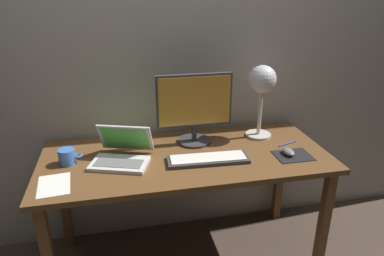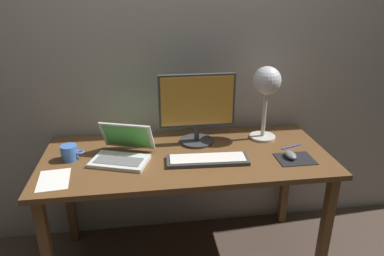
{
  "view_description": "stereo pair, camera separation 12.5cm",
  "coord_description": "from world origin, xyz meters",
  "px_view_note": "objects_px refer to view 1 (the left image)",
  "views": [
    {
      "loc": [
        -0.34,
        -1.76,
        1.64
      ],
      "look_at": [
        0.02,
        -0.05,
        0.92
      ],
      "focal_mm": 33.22,
      "sensor_mm": 36.0,
      "label": 1
    },
    {
      "loc": [
        -0.22,
        -1.78,
        1.64
      ],
      "look_at": [
        0.02,
        -0.05,
        0.92
      ],
      "focal_mm": 33.22,
      "sensor_mm": 36.0,
      "label": 2
    }
  ],
  "objects_px": {
    "laptop": "(122,151)",
    "coffee_mug": "(67,157)",
    "mouse": "(288,152)",
    "monitor": "(194,106)",
    "pen": "(288,144)",
    "keyboard_main": "(208,159)",
    "desk_lamp": "(262,85)"
  },
  "relations": [
    {
      "from": "monitor",
      "to": "keyboard_main",
      "type": "bearing_deg",
      "value": -85.65
    },
    {
      "from": "desk_lamp",
      "to": "coffee_mug",
      "type": "height_order",
      "value": "desk_lamp"
    },
    {
      "from": "keyboard_main",
      "to": "pen",
      "type": "xyz_separation_m",
      "value": [
        0.52,
        0.11,
        -0.01
      ]
    },
    {
      "from": "keyboard_main",
      "to": "coffee_mug",
      "type": "height_order",
      "value": "coffee_mug"
    },
    {
      "from": "laptop",
      "to": "pen",
      "type": "distance_m",
      "value": 0.97
    },
    {
      "from": "desk_lamp",
      "to": "coffee_mug",
      "type": "distance_m",
      "value": 1.18
    },
    {
      "from": "keyboard_main",
      "to": "mouse",
      "type": "bearing_deg",
      "value": -2.82
    },
    {
      "from": "keyboard_main",
      "to": "laptop",
      "type": "height_order",
      "value": "laptop"
    },
    {
      "from": "monitor",
      "to": "laptop",
      "type": "relative_size",
      "value": 1.22
    },
    {
      "from": "mouse",
      "to": "pen",
      "type": "distance_m",
      "value": 0.15
    },
    {
      "from": "keyboard_main",
      "to": "coffee_mug",
      "type": "relative_size",
      "value": 3.63
    },
    {
      "from": "keyboard_main",
      "to": "laptop",
      "type": "xyz_separation_m",
      "value": [
        -0.45,
        0.11,
        0.04
      ]
    },
    {
      "from": "monitor",
      "to": "mouse",
      "type": "bearing_deg",
      "value": -30.47
    },
    {
      "from": "monitor",
      "to": "pen",
      "type": "bearing_deg",
      "value": -15.21
    },
    {
      "from": "coffee_mug",
      "to": "mouse",
      "type": "bearing_deg",
      "value": -7.13
    },
    {
      "from": "monitor",
      "to": "mouse",
      "type": "xyz_separation_m",
      "value": [
        0.48,
        -0.28,
        -0.21
      ]
    },
    {
      "from": "monitor",
      "to": "pen",
      "type": "distance_m",
      "value": 0.61
    },
    {
      "from": "monitor",
      "to": "keyboard_main",
      "type": "height_order",
      "value": "monitor"
    },
    {
      "from": "keyboard_main",
      "to": "desk_lamp",
      "type": "distance_m",
      "value": 0.58
    },
    {
      "from": "desk_lamp",
      "to": "pen",
      "type": "xyz_separation_m",
      "value": [
        0.13,
        -0.15,
        -0.33
      ]
    },
    {
      "from": "monitor",
      "to": "mouse",
      "type": "height_order",
      "value": "monitor"
    },
    {
      "from": "mouse",
      "to": "monitor",
      "type": "bearing_deg",
      "value": 149.53
    },
    {
      "from": "laptop",
      "to": "coffee_mug",
      "type": "height_order",
      "value": "laptop"
    },
    {
      "from": "coffee_mug",
      "to": "monitor",
      "type": "bearing_deg",
      "value": 10.41
    },
    {
      "from": "monitor",
      "to": "coffee_mug",
      "type": "height_order",
      "value": "monitor"
    },
    {
      "from": "coffee_mug",
      "to": "pen",
      "type": "xyz_separation_m",
      "value": [
        1.26,
        -0.02,
        -0.04
      ]
    },
    {
      "from": "monitor",
      "to": "desk_lamp",
      "type": "xyz_separation_m",
      "value": [
        0.42,
        0.01,
        0.1
      ]
    },
    {
      "from": "coffee_mug",
      "to": "keyboard_main",
      "type": "bearing_deg",
      "value": -9.78
    },
    {
      "from": "desk_lamp",
      "to": "laptop",
      "type": "bearing_deg",
      "value": -169.45
    },
    {
      "from": "desk_lamp",
      "to": "pen",
      "type": "height_order",
      "value": "desk_lamp"
    },
    {
      "from": "laptop",
      "to": "coffee_mug",
      "type": "xyz_separation_m",
      "value": [
        -0.29,
        0.02,
        -0.01
      ]
    },
    {
      "from": "desk_lamp",
      "to": "pen",
      "type": "relative_size",
      "value": 3.21
    }
  ]
}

